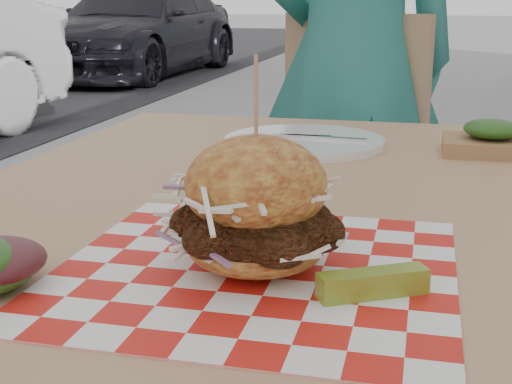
{
  "coord_description": "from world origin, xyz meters",
  "views": [
    {
      "loc": [
        0.08,
        -0.64,
        0.99
      ],
      "look_at": [
        -0.07,
        -0.05,
        0.82
      ],
      "focal_mm": 50.0,
      "sensor_mm": 36.0,
      "label": 1
    }
  ],
  "objects_px": {
    "car_dark": "(138,29)",
    "sandwich": "(256,212)",
    "diner": "(352,61)",
    "patio_table": "(260,256)",
    "patio_chair": "(359,165)"
  },
  "relations": [
    {
      "from": "diner",
      "to": "car_dark",
      "type": "xyz_separation_m",
      "value": [
        -3.48,
        6.85,
        -0.24
      ]
    },
    {
      "from": "car_dark",
      "to": "patio_table",
      "type": "bearing_deg",
      "value": -63.45
    },
    {
      "from": "diner",
      "to": "car_dark",
      "type": "distance_m",
      "value": 7.69
    },
    {
      "from": "sandwich",
      "to": "patio_table",
      "type": "bearing_deg",
      "value": 102.3
    },
    {
      "from": "diner",
      "to": "patio_table",
      "type": "height_order",
      "value": "diner"
    },
    {
      "from": "patio_table",
      "to": "sandwich",
      "type": "bearing_deg",
      "value": -77.7
    },
    {
      "from": "car_dark",
      "to": "patio_chair",
      "type": "relative_size",
      "value": 4.23
    },
    {
      "from": "car_dark",
      "to": "sandwich",
      "type": "bearing_deg",
      "value": -63.76
    },
    {
      "from": "car_dark",
      "to": "patio_chair",
      "type": "xyz_separation_m",
      "value": [
        3.51,
        -6.88,
        -0.03
      ]
    },
    {
      "from": "diner",
      "to": "sandwich",
      "type": "bearing_deg",
      "value": 71.19
    },
    {
      "from": "car_dark",
      "to": "sandwich",
      "type": "height_order",
      "value": "car_dark"
    },
    {
      "from": "diner",
      "to": "sandwich",
      "type": "height_order",
      "value": "diner"
    },
    {
      "from": "diner",
      "to": "sandwich",
      "type": "xyz_separation_m",
      "value": [
        0.06,
        -1.33,
        -0.02
      ]
    },
    {
      "from": "patio_chair",
      "to": "sandwich",
      "type": "relative_size",
      "value": 4.88
    },
    {
      "from": "patio_chair",
      "to": "sandwich",
      "type": "bearing_deg",
      "value": -72.89
    }
  ]
}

